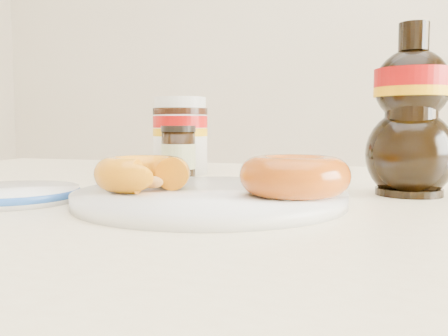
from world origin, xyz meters
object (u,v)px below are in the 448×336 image
(dining_table, at_px, (229,256))
(blue_rim_saucer, at_px, (12,194))
(donut_whole, at_px, (294,176))
(syrup_bottle, at_px, (411,110))
(plate, at_px, (210,197))
(donut_bitten, at_px, (143,173))
(nutella_jar, at_px, (180,133))
(dark_jar, at_px, (178,154))

(dining_table, xyz_separation_m, blue_rim_saucer, (-0.21, -0.15, 0.09))
(donut_whole, bearing_deg, syrup_bottle, 51.57)
(donut_whole, relative_size, blue_rim_saucer, 0.74)
(dining_table, relative_size, donut_whole, 12.50)
(plate, xyz_separation_m, donut_bitten, (-0.07, -0.02, 0.02))
(plate, relative_size, nutella_jar, 2.22)
(nutella_jar, bearing_deg, donut_whole, -49.77)
(dark_jar, xyz_separation_m, blue_rim_saucer, (-0.10, -0.24, -0.03))
(dining_table, xyz_separation_m, dark_jar, (-0.11, 0.10, 0.12))
(dining_table, bearing_deg, blue_rim_saucer, -145.37)
(donut_bitten, xyz_separation_m, dark_jar, (-0.05, 0.21, 0.01))
(dining_table, bearing_deg, syrup_bottle, 10.99)
(donut_whole, height_order, dark_jar, dark_jar)
(plate, relative_size, donut_whole, 2.62)
(donut_bitten, height_order, blue_rim_saucer, donut_bitten)
(dark_jar, bearing_deg, donut_bitten, -77.25)
(plate, height_order, nutella_jar, nutella_jar)
(plate, bearing_deg, dark_jar, 121.74)
(dark_jar, bearing_deg, plate, -58.26)
(plate, distance_m, nutella_jar, 0.34)
(dining_table, xyz_separation_m, donut_whole, (0.10, -0.10, 0.12))
(dining_table, height_order, donut_whole, donut_whole)
(donut_whole, bearing_deg, plate, 175.95)
(donut_whole, height_order, nutella_jar, nutella_jar)
(dining_table, height_order, donut_bitten, donut_bitten)
(dining_table, xyz_separation_m, plate, (0.01, -0.10, 0.09))
(plate, bearing_deg, donut_bitten, -166.88)
(donut_bitten, bearing_deg, plate, 5.46)
(nutella_jar, distance_m, dark_jar, 0.11)
(dining_table, bearing_deg, donut_whole, -45.58)
(dark_jar, relative_size, blue_rim_saucer, 0.56)
(donut_bitten, relative_size, blue_rim_saucer, 0.69)
(nutella_jar, xyz_separation_m, dark_jar, (0.04, -0.10, -0.03))
(donut_bitten, height_order, syrup_bottle, syrup_bottle)
(dark_jar, bearing_deg, donut_whole, -43.19)
(syrup_bottle, xyz_separation_m, blue_rim_saucer, (-0.43, -0.19, -0.09))
(nutella_jar, relative_size, syrup_bottle, 0.64)
(donut_whole, distance_m, nutella_jar, 0.39)
(nutella_jar, bearing_deg, syrup_bottle, -22.43)
(syrup_bottle, height_order, dark_jar, syrup_bottle)
(dining_table, xyz_separation_m, donut_bitten, (-0.06, -0.11, 0.12))
(plate, distance_m, dark_jar, 0.23)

